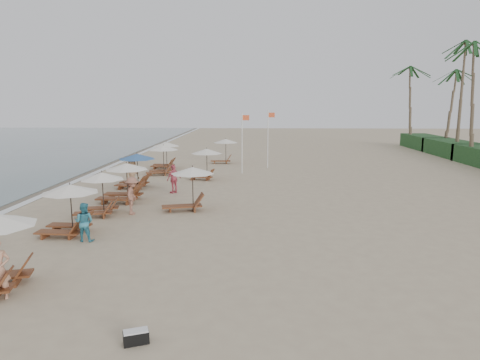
{
  "coord_description": "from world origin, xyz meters",
  "views": [
    {
      "loc": [
        1.55,
        -16.22,
        5.43
      ],
      "look_at": [
        0.68,
        6.95,
        1.3
      ],
      "focal_mm": 32.25,
      "sensor_mm": 36.0,
      "label": 1
    }
  ],
  "objects_px": {
    "inland_station_0": "(188,185)",
    "beachgoer_far_b": "(132,174)",
    "lounger_station_2": "(99,193)",
    "lounger_station_5": "(161,159)",
    "lounger_station_1": "(67,208)",
    "beachgoer_mid_b": "(132,196)",
    "flag_pole_near": "(242,140)",
    "inland_station_1": "(205,159)",
    "lounger_station_3": "(122,183)",
    "inland_station_2": "(224,147)",
    "lounger_station_6": "(164,154)",
    "lounger_station_4": "(134,170)",
    "beachgoer_mid_a": "(84,222)",
    "beachgoer_far_a": "(174,179)",
    "duffel_bag": "(136,337)"
  },
  "relations": [
    {
      "from": "inland_station_0",
      "to": "beachgoer_far_a",
      "type": "bearing_deg",
      "value": 109.8
    },
    {
      "from": "duffel_bag",
      "to": "lounger_station_2",
      "type": "bearing_deg",
      "value": 113.56
    },
    {
      "from": "beachgoer_mid_b",
      "to": "flag_pole_near",
      "type": "bearing_deg",
      "value": -28.34
    },
    {
      "from": "lounger_station_5",
      "to": "beachgoer_far_a",
      "type": "relative_size",
      "value": 1.44
    },
    {
      "from": "lounger_station_3",
      "to": "beachgoer_mid_b",
      "type": "height_order",
      "value": "lounger_station_3"
    },
    {
      "from": "beachgoer_far_b",
      "to": "duffel_bag",
      "type": "bearing_deg",
      "value": -125.86
    },
    {
      "from": "inland_station_0",
      "to": "lounger_station_3",
      "type": "bearing_deg",
      "value": 154.75
    },
    {
      "from": "lounger_station_6",
      "to": "duffel_bag",
      "type": "height_order",
      "value": "lounger_station_6"
    },
    {
      "from": "lounger_station_3",
      "to": "flag_pole_near",
      "type": "xyz_separation_m",
      "value": [
        6.41,
        10.12,
        1.59
      ]
    },
    {
      "from": "lounger_station_5",
      "to": "inland_station_0",
      "type": "distance_m",
      "value": 11.86
    },
    {
      "from": "beachgoer_mid_b",
      "to": "beachgoer_mid_a",
      "type": "bearing_deg",
      "value": 163.52
    },
    {
      "from": "duffel_bag",
      "to": "flag_pole_near",
      "type": "relative_size",
      "value": 0.14
    },
    {
      "from": "inland_station_1",
      "to": "beachgoer_far_b",
      "type": "bearing_deg",
      "value": -141.58
    },
    {
      "from": "lounger_station_3",
      "to": "lounger_station_2",
      "type": "bearing_deg",
      "value": -93.93
    },
    {
      "from": "lounger_station_5",
      "to": "beachgoer_far_a",
      "type": "bearing_deg",
      "value": -71.73
    },
    {
      "from": "lounger_station_4",
      "to": "beachgoer_far_b",
      "type": "distance_m",
      "value": 0.31
    },
    {
      "from": "lounger_station_3",
      "to": "flag_pole_near",
      "type": "bearing_deg",
      "value": 57.68
    },
    {
      "from": "lounger_station_3",
      "to": "beachgoer_mid_b",
      "type": "bearing_deg",
      "value": -63.92
    },
    {
      "from": "inland_station_0",
      "to": "beachgoer_far_a",
      "type": "distance_m",
      "value": 4.54
    },
    {
      "from": "beachgoer_mid_b",
      "to": "flag_pole_near",
      "type": "distance_m",
      "value": 13.97
    },
    {
      "from": "lounger_station_1",
      "to": "beachgoer_mid_b",
      "type": "height_order",
      "value": "lounger_station_1"
    },
    {
      "from": "lounger_station_2",
      "to": "lounger_station_5",
      "type": "distance_m",
      "value": 12.37
    },
    {
      "from": "lounger_station_3",
      "to": "beachgoer_far_b",
      "type": "relative_size",
      "value": 1.52
    },
    {
      "from": "lounger_station_5",
      "to": "beachgoer_far_a",
      "type": "xyz_separation_m",
      "value": [
        2.3,
        -6.98,
        -0.36
      ]
    },
    {
      "from": "lounger_station_1",
      "to": "inland_station_0",
      "type": "distance_m",
      "value": 6.17
    },
    {
      "from": "inland_station_2",
      "to": "lounger_station_6",
      "type": "bearing_deg",
      "value": -145.46
    },
    {
      "from": "beachgoer_far_b",
      "to": "flag_pole_near",
      "type": "height_order",
      "value": "flag_pole_near"
    },
    {
      "from": "inland_station_0",
      "to": "duffel_bag",
      "type": "height_order",
      "value": "inland_station_0"
    },
    {
      "from": "flag_pole_near",
      "to": "lounger_station_1",
      "type": "bearing_deg",
      "value": -112.62
    },
    {
      "from": "lounger_station_5",
      "to": "lounger_station_4",
      "type": "bearing_deg",
      "value": -96.19
    },
    {
      "from": "beachgoer_far_b",
      "to": "flag_pole_near",
      "type": "xyz_separation_m",
      "value": [
        6.93,
        6.33,
        1.69
      ]
    },
    {
      "from": "lounger_station_6",
      "to": "beachgoer_mid_a",
      "type": "distance_m",
      "value": 19.67
    },
    {
      "from": "lounger_station_6",
      "to": "beachgoer_far_a",
      "type": "relative_size",
      "value": 1.4
    },
    {
      "from": "lounger_station_3",
      "to": "lounger_station_6",
      "type": "relative_size",
      "value": 1.14
    },
    {
      "from": "lounger_station_3",
      "to": "lounger_station_6",
      "type": "distance_m",
      "value": 12.58
    },
    {
      "from": "lounger_station_6",
      "to": "beachgoer_mid_b",
      "type": "bearing_deg",
      "value": -83.84
    },
    {
      "from": "beachgoer_mid_a",
      "to": "beachgoer_mid_b",
      "type": "xyz_separation_m",
      "value": [
        0.71,
        4.28,
        0.15
      ]
    },
    {
      "from": "lounger_station_2",
      "to": "beachgoer_mid_a",
      "type": "bearing_deg",
      "value": -77.96
    },
    {
      "from": "lounger_station_5",
      "to": "lounger_station_6",
      "type": "bearing_deg",
      "value": 97.89
    },
    {
      "from": "inland_station_2",
      "to": "beachgoer_mid_a",
      "type": "relative_size",
      "value": 1.63
    },
    {
      "from": "inland_station_0",
      "to": "beachgoer_far_b",
      "type": "distance_m",
      "value": 7.27
    },
    {
      "from": "inland_station_2",
      "to": "beachgoer_far_a",
      "type": "height_order",
      "value": "inland_station_2"
    },
    {
      "from": "duffel_bag",
      "to": "beachgoer_mid_b",
      "type": "bearing_deg",
      "value": 106.26
    },
    {
      "from": "inland_station_1",
      "to": "beachgoer_far_a",
      "type": "bearing_deg",
      "value": -105.17
    },
    {
      "from": "lounger_station_6",
      "to": "beachgoer_far_b",
      "type": "distance_m",
      "value": 8.78
    },
    {
      "from": "inland_station_2",
      "to": "beachgoer_mid_b",
      "type": "distance_m",
      "value": 18.94
    },
    {
      "from": "beachgoer_mid_a",
      "to": "duffel_bag",
      "type": "bearing_deg",
      "value": 123.31
    },
    {
      "from": "lounger_station_6",
      "to": "lounger_station_4",
      "type": "bearing_deg",
      "value": -90.9
    },
    {
      "from": "lounger_station_2",
      "to": "inland_station_1",
      "type": "distance_m",
      "value": 10.98
    },
    {
      "from": "inland_station_0",
      "to": "inland_station_2",
      "type": "bearing_deg",
      "value": 88.31
    }
  ]
}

